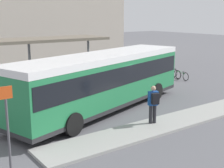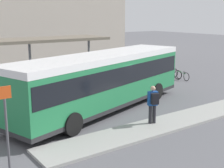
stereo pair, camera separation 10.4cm
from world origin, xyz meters
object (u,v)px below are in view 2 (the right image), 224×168
at_px(pedestrian_waiting, 153,102).
at_px(bicycle_blue, 169,72).
at_px(bicycle_white, 173,74).
at_px(platform_sign, 6,124).
at_px(city_bus, 103,78).
at_px(bicycle_green, 183,76).

bearing_deg(pedestrian_waiting, bicycle_blue, -32.00).
height_order(bicycle_white, platform_sign, platform_sign).
height_order(city_bus, platform_sign, city_bus).
bearing_deg(bicycle_green, bicycle_blue, 0.62).
bearing_deg(pedestrian_waiting, city_bus, 25.07).
bearing_deg(platform_sign, bicycle_green, 23.04).
distance_m(bicycle_green, bicycle_white, 0.85).
bearing_deg(bicycle_blue, city_bus, 110.17).
xyz_separation_m(city_bus, bicycle_blue, (9.64, 4.63, -1.37)).
bearing_deg(bicycle_white, city_bus, 104.41).
relative_size(bicycle_white, platform_sign, 0.61).
xyz_separation_m(city_bus, platform_sign, (-6.15, -3.64, -0.20)).
distance_m(bicycle_blue, platform_sign, 17.86).
relative_size(bicycle_white, bicycle_blue, 0.96).
xyz_separation_m(bicycle_white, bicycle_blue, (0.42, 0.82, 0.01)).
bearing_deg(bicycle_green, bicycle_white, 23.02).
xyz_separation_m(pedestrian_waiting, platform_sign, (-6.61, -0.32, 0.44)).
relative_size(pedestrian_waiting, bicycle_white, 1.02).
height_order(bicycle_green, bicycle_white, bicycle_white).
bearing_deg(bicycle_green, city_bus, 115.00).
height_order(bicycle_blue, platform_sign, platform_sign).
bearing_deg(city_bus, bicycle_blue, 8.35).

